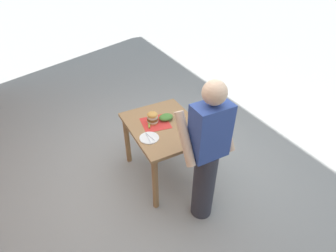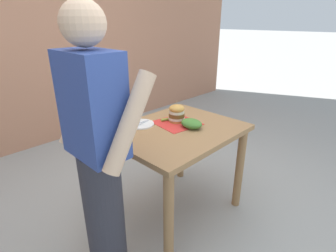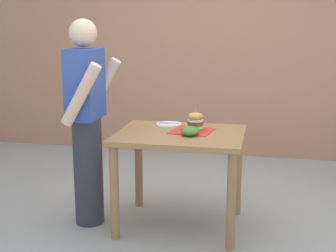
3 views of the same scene
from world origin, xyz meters
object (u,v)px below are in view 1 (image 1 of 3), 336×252
side_plate_with_forks (149,138)px  side_salad (166,117)px  sandwich (153,118)px  patio_table (164,135)px  pickle_spear (149,126)px  diner_across_table (207,155)px

side_plate_with_forks → side_salad: 0.42m
side_salad → sandwich: bearing=-4.7°
sandwich → side_salad: bearing=175.3°
patio_table → pickle_spear: pickle_spear is taller
pickle_spear → side_plate_with_forks: bearing=65.9°
patio_table → pickle_spear: bearing=-16.9°
diner_across_table → sandwich: bearing=-77.4°
pickle_spear → side_salad: size_ratio=0.50×
patio_table → pickle_spear: size_ratio=11.32×
sandwich → diner_across_table: size_ratio=0.11×
side_salad → diner_across_table: diner_across_table is taller
sandwich → side_plate_with_forks: sandwich is taller
side_plate_with_forks → diner_across_table: bearing=120.5°
patio_table → sandwich: bearing=-46.5°
patio_table → side_salad: (-0.07, -0.09, 0.18)m
patio_table → diner_across_table: (-0.09, 0.75, 0.23)m
sandwich → pickle_spear: size_ratio=2.04×
diner_across_table → side_plate_with_forks: bearing=-59.5°
patio_table → side_plate_with_forks: size_ratio=4.61×
sandwich → pickle_spear: sandwich is taller
pickle_spear → side_salad: bearing=-170.9°
sandwich → diner_across_table: diner_across_table is taller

